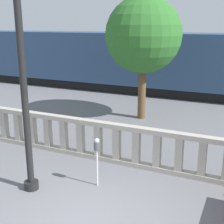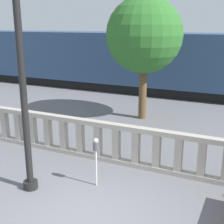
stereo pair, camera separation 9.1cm
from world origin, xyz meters
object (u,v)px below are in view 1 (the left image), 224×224
(parking_meter, at_px, (97,148))
(lamppost, at_px, (24,85))
(train_near, at_px, (141,61))
(tree_left, at_px, (143,35))

(parking_meter, bearing_deg, lamppost, -149.07)
(lamppost, height_order, parking_meter, lamppost)
(lamppost, relative_size, train_near, 0.20)
(tree_left, bearing_deg, parking_meter, -80.90)
(parking_meter, xyz_separation_m, tree_left, (-0.97, 6.06, 2.51))
(lamppost, xyz_separation_m, tree_left, (0.45, 6.91, 0.87))
(parking_meter, bearing_deg, train_near, 104.38)
(train_near, distance_m, tree_left, 5.93)
(lamppost, xyz_separation_m, parking_meter, (1.42, 0.85, -1.64))
(lamppost, xyz_separation_m, train_near, (-1.50, 12.25, -0.82))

